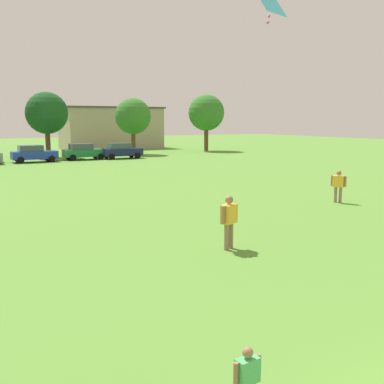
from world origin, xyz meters
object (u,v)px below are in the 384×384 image
at_px(parked_car_blue_2, 33,154).
at_px(tree_center, 47,113).
at_px(kite, 270,4).
at_px(parked_car_green_3, 83,151).
at_px(adult_bystander, 229,218).
at_px(bystander_near_trees, 338,184).
at_px(parked_car_navy_4, 121,151).
at_px(tree_right, 133,116).
at_px(child_kite_flyer, 247,375).
at_px(tree_far_right, 206,113).

relative_size(parked_car_blue_2, tree_center, 0.60).
bearing_deg(kite, parked_car_green_3, 84.94).
height_order(adult_bystander, bystander_near_trees, adult_bystander).
distance_m(parked_car_navy_4, tree_center, 9.43).
height_order(adult_bystander, tree_right, tree_right).
relative_size(adult_bystander, parked_car_navy_4, 0.41).
xyz_separation_m(parked_car_green_3, parked_car_navy_4, (3.93, -0.63, 0.00)).
bearing_deg(kite, tree_center, 89.24).
bearing_deg(child_kite_flyer, parked_car_blue_2, 77.84).
bearing_deg(kite, parked_car_navy_4, 78.35).
bearing_deg(child_kite_flyer, tree_center, 75.57).
bearing_deg(tree_center, kite, -90.76).
distance_m(kite, tree_center, 39.59).
distance_m(adult_bystander, bystander_near_trees, 10.63).
relative_size(kite, parked_car_green_3, 0.35).
relative_size(kite, parked_car_blue_2, 0.35).
distance_m(parked_car_green_3, tree_center, 6.85).
bearing_deg(parked_car_navy_4, kite, -101.65).
xyz_separation_m(child_kite_flyer, tree_far_right, (29.14, 49.55, 4.45)).
bearing_deg(tree_right, parked_car_green_3, -148.39).
relative_size(child_kite_flyer, tree_right, 0.15).
bearing_deg(parked_car_blue_2, parked_car_green_3, 5.92).
xyz_separation_m(parked_car_navy_4, tree_far_right, (14.71, 6.60, 4.21)).
bearing_deg(parked_car_green_3, tree_center, 117.07).
bearing_deg(tree_far_right, tree_center, -177.25).
xyz_separation_m(adult_bystander, bystander_near_trees, (9.63, 4.49, -0.07)).
xyz_separation_m(kite, tree_far_right, (21.69, 40.45, -3.19)).
bearing_deg(parked_car_green_3, bystander_near_trees, -83.33).
xyz_separation_m(parked_car_navy_4, tree_center, (-6.46, 5.58, 4.00)).
relative_size(bystander_near_trees, tree_center, 0.23).
bearing_deg(parked_car_navy_4, tree_right, 55.57).
relative_size(parked_car_blue_2, tree_far_right, 0.57).
xyz_separation_m(adult_bystander, parked_car_blue_2, (0.74, 35.71, -0.19)).
xyz_separation_m(bystander_near_trees, kite, (-6.77, -2.73, 7.29)).
distance_m(adult_bystander, parked_car_navy_4, 36.95).
bearing_deg(adult_bystander, parked_car_blue_2, 63.92).
height_order(kite, tree_center, kite).
distance_m(adult_bystander, parked_car_green_3, 36.73).
bearing_deg(adult_bystander, kite, 6.72).
height_order(bystander_near_trees, tree_far_right, tree_far_right).
bearing_deg(tree_center, tree_far_right, 2.75).
bearing_deg(tree_center, parked_car_blue_2, -115.74).
relative_size(bystander_near_trees, parked_car_green_3, 0.38).
bearing_deg(bystander_near_trees, kite, 81.78).
height_order(parked_car_blue_2, parked_car_navy_4, same).
relative_size(kite, tree_far_right, 0.20).
bearing_deg(tree_right, adult_bystander, -108.22).
distance_m(bystander_near_trees, kite, 10.31).
xyz_separation_m(child_kite_flyer, kite, (7.45, 9.10, 7.64)).
relative_size(tree_center, tree_right, 1.07).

